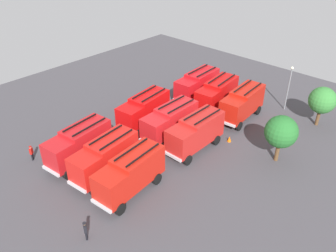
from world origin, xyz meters
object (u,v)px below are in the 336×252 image
(fire_truck_2, at_px, (79,143))
(traffic_cone_1, at_px, (193,89))
(tree_1, at_px, (281,132))
(traffic_cone_2, at_px, (229,139))
(fire_truck_7, at_px, (196,132))
(fire_truck_8, at_px, (130,173))
(fire_truck_3, at_px, (217,93))
(fire_truck_4, at_px, (170,121))
(fire_truck_5, at_px, (105,157))
(traffic_cone_0, at_px, (142,152))
(fire_truck_1, at_px, (144,109))
(firefighter_1, at_px, (31,152))
(fire_truck_6, at_px, (242,103))
(tree_0, at_px, (322,100))
(fire_truck_0, at_px, (197,84))
(lamppost, at_px, (289,85))
(firefighter_0, at_px, (85,230))

(fire_truck_2, distance_m, traffic_cone_1, 20.80)
(tree_1, relative_size, traffic_cone_2, 7.78)
(fire_truck_7, relative_size, fire_truck_8, 0.97)
(fire_truck_3, xyz_separation_m, fire_truck_4, (9.09, 0.24, 0.00))
(fire_truck_5, relative_size, tree_1, 1.45)
(fire_truck_8, distance_m, traffic_cone_2, 13.20)
(traffic_cone_0, bearing_deg, fire_truck_1, -135.93)
(tree_1, bearing_deg, fire_truck_8, -29.04)
(fire_truck_4, distance_m, tree_1, 11.82)
(fire_truck_2, distance_m, firefighter_1, 5.19)
(fire_truck_6, bearing_deg, fire_truck_2, -25.72)
(fire_truck_2, xyz_separation_m, fire_truck_3, (-18.58, 3.47, 0.00))
(fire_truck_6, height_order, traffic_cone_0, fire_truck_6)
(fire_truck_1, height_order, firefighter_1, fire_truck_1)
(fire_truck_1, bearing_deg, tree_0, 126.46)
(fire_truck_0, xyz_separation_m, firefighter_1, (22.33, -3.69, -1.23))
(lamppost, bearing_deg, fire_truck_6, -26.28)
(fire_truck_0, relative_size, traffic_cone_1, 11.77)
(fire_truck_6, xyz_separation_m, tree_0, (-4.88, 7.57, 1.13))
(fire_truck_1, xyz_separation_m, firefighter_1, (12.63, -3.49, -1.23))
(traffic_cone_1, xyz_separation_m, lamppost, (-3.89, 12.22, 3.18))
(fire_truck_3, height_order, traffic_cone_0, fire_truck_3)
(fire_truck_7, xyz_separation_m, tree_1, (-4.14, 7.41, 1.28))
(fire_truck_0, bearing_deg, fire_truck_1, -4.22)
(firefighter_0, relative_size, tree_1, 0.34)
(fire_truck_8, bearing_deg, fire_truck_7, 174.56)
(firefighter_0, xyz_separation_m, tree_1, (-19.41, 5.88, 2.45))
(traffic_cone_0, bearing_deg, fire_truck_6, 166.13)
(fire_truck_0, bearing_deg, firefighter_1, -12.42)
(traffic_cone_2, distance_m, lamppost, 11.65)
(fire_truck_8, distance_m, tree_0, 24.33)
(fire_truck_3, distance_m, fire_truck_6, 3.77)
(fire_truck_1, distance_m, traffic_cone_2, 10.45)
(fire_truck_3, height_order, lamppost, lamppost)
(firefighter_1, relative_size, traffic_cone_0, 2.38)
(traffic_cone_2, bearing_deg, fire_truck_2, -34.50)
(fire_truck_8, relative_size, traffic_cone_0, 10.67)
(fire_truck_3, xyz_separation_m, fire_truck_8, (18.17, 3.78, 0.00))
(firefighter_1, relative_size, tree_1, 0.32)
(firefighter_1, xyz_separation_m, traffic_cone_2, (-16.65, 12.96, -0.59))
(traffic_cone_2, bearing_deg, firefighter_1, -37.91)
(fire_truck_8, relative_size, firefighter_0, 4.25)
(fire_truck_1, height_order, fire_truck_8, same)
(fire_truck_0, distance_m, fire_truck_8, 20.02)
(fire_truck_6, bearing_deg, fire_truck_3, -93.77)
(tree_0, bearing_deg, firefighter_1, -34.77)
(firefighter_1, bearing_deg, tree_0, 15.86)
(fire_truck_0, distance_m, fire_truck_4, 10.27)
(fire_truck_6, relative_size, lamppost, 1.25)
(fire_truck_0, relative_size, fire_truck_6, 0.99)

